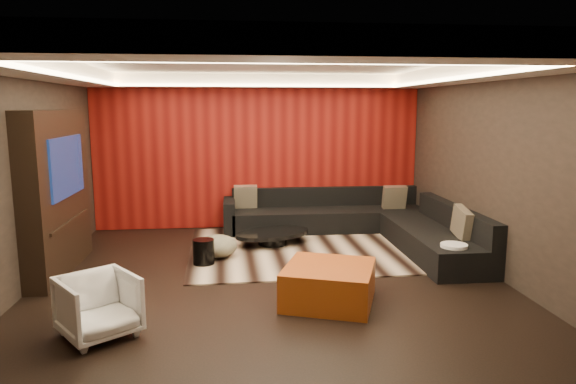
{
  "coord_description": "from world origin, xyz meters",
  "views": [
    {
      "loc": [
        -0.46,
        -6.52,
        2.24
      ],
      "look_at": [
        0.3,
        0.6,
        1.05
      ],
      "focal_mm": 32.0,
      "sensor_mm": 36.0,
      "label": 1
    }
  ],
  "objects": [
    {
      "name": "floor",
      "position": [
        0.0,
        0.0,
        -0.01
      ],
      "size": [
        6.0,
        6.0,
        0.02
      ],
      "primitive_type": "cube",
      "color": "black",
      "rests_on": "ground"
    },
    {
      "name": "ceiling",
      "position": [
        0.0,
        0.0,
        2.81
      ],
      "size": [
        6.0,
        6.0,
        0.02
      ],
      "primitive_type": "cube",
      "color": "silver",
      "rests_on": "ground"
    },
    {
      "name": "wall_back",
      "position": [
        0.0,
        3.01,
        1.4
      ],
      "size": [
        6.0,
        0.02,
        2.8
      ],
      "primitive_type": "cube",
      "color": "black",
      "rests_on": "ground"
    },
    {
      "name": "wall_left",
      "position": [
        -3.01,
        0.0,
        1.4
      ],
      "size": [
        0.02,
        6.0,
        2.8
      ],
      "primitive_type": "cube",
      "color": "black",
      "rests_on": "ground"
    },
    {
      "name": "wall_right",
      "position": [
        3.01,
        0.0,
        1.4
      ],
      "size": [
        0.02,
        6.0,
        2.8
      ],
      "primitive_type": "cube",
      "color": "black",
      "rests_on": "ground"
    },
    {
      "name": "red_feature_wall",
      "position": [
        0.0,
        2.97,
        1.4
      ],
      "size": [
        5.98,
        0.05,
        2.78
      ],
      "primitive_type": "cube",
      "color": "#6B0C0A",
      "rests_on": "ground"
    },
    {
      "name": "soffit_back",
      "position": [
        0.0,
        2.7,
        2.69
      ],
      "size": [
        6.0,
        0.6,
        0.22
      ],
      "primitive_type": "cube",
      "color": "silver",
      "rests_on": "ground"
    },
    {
      "name": "soffit_front",
      "position": [
        0.0,
        -2.7,
        2.69
      ],
      "size": [
        6.0,
        0.6,
        0.22
      ],
      "primitive_type": "cube",
      "color": "silver",
      "rests_on": "ground"
    },
    {
      "name": "soffit_left",
      "position": [
        -2.7,
        0.0,
        2.69
      ],
      "size": [
        0.6,
        4.8,
        0.22
      ],
      "primitive_type": "cube",
      "color": "silver",
      "rests_on": "ground"
    },
    {
      "name": "soffit_right",
      "position": [
        2.7,
        0.0,
        2.69
      ],
      "size": [
        0.6,
        4.8,
        0.22
      ],
      "primitive_type": "cube",
      "color": "silver",
      "rests_on": "ground"
    },
    {
      "name": "cove_back",
      "position": [
        0.0,
        2.36,
        2.6
      ],
      "size": [
        4.8,
        0.08,
        0.04
      ],
      "primitive_type": "cube",
      "color": "#FFD899",
      "rests_on": "ground"
    },
    {
      "name": "cove_front",
      "position": [
        0.0,
        -2.36,
        2.6
      ],
      "size": [
        4.8,
        0.08,
        0.04
      ],
      "primitive_type": "cube",
      "color": "#FFD899",
      "rests_on": "ground"
    },
    {
      "name": "cove_left",
      "position": [
        -2.36,
        0.0,
        2.6
      ],
      "size": [
        0.08,
        4.8,
        0.04
      ],
      "primitive_type": "cube",
      "color": "#FFD899",
      "rests_on": "ground"
    },
    {
      "name": "cove_right",
      "position": [
        2.36,
        0.0,
        2.6
      ],
      "size": [
        0.08,
        4.8,
        0.04
      ],
      "primitive_type": "cube",
      "color": "#FFD899",
      "rests_on": "ground"
    },
    {
      "name": "tv_surround",
      "position": [
        -2.85,
        0.6,
        1.1
      ],
      "size": [
        0.3,
        2.0,
        2.2
      ],
      "primitive_type": "cube",
      "color": "black",
      "rests_on": "ground"
    },
    {
      "name": "tv_screen",
      "position": [
        -2.69,
        0.6,
        1.45
      ],
      "size": [
        0.04,
        1.3,
        0.8
      ],
      "primitive_type": "cube",
      "color": "black",
      "rests_on": "ground"
    },
    {
      "name": "tv_shelf",
      "position": [
        -2.69,
        0.6,
        0.7
      ],
      "size": [
        0.04,
        1.6,
        0.04
      ],
      "primitive_type": "cube",
      "color": "black",
      "rests_on": "ground"
    },
    {
      "name": "rug",
      "position": [
        0.84,
        1.33,
        0.01
      ],
      "size": [
        4.07,
        3.1,
        0.02
      ],
      "primitive_type": "cube",
      "rotation": [
        0.0,
        0.0,
        0.02
      ],
      "color": "#CBB194",
      "rests_on": "floor"
    },
    {
      "name": "coffee_table",
      "position": [
        0.15,
        1.6,
        0.13
      ],
      "size": [
        1.65,
        1.65,
        0.21
      ],
      "primitive_type": "cylinder",
      "rotation": [
        0.0,
        0.0,
        0.38
      ],
      "color": "black",
      "rests_on": "rug"
    },
    {
      "name": "drum_stool",
      "position": [
        -0.91,
        0.65,
        0.2
      ],
      "size": [
        0.4,
        0.4,
        0.36
      ],
      "primitive_type": "cylinder",
      "rotation": [
        0.0,
        0.0,
        0.38
      ],
      "color": "black",
      "rests_on": "rug"
    },
    {
      "name": "striped_pouf",
      "position": [
        -0.73,
        0.98,
        0.18
      ],
      "size": [
        0.8,
        0.8,
        0.33
      ],
      "primitive_type": "ellipsoid",
      "rotation": [
        0.0,
        0.0,
        -0.44
      ],
      "color": "beige",
      "rests_on": "rug"
    },
    {
      "name": "white_side_table",
      "position": [
        2.43,
        -0.19,
        0.22
      ],
      "size": [
        0.46,
        0.46,
        0.44
      ],
      "primitive_type": "cylinder",
      "rotation": [
        0.0,
        0.0,
        -0.38
      ],
      "color": "white",
      "rests_on": "floor"
    },
    {
      "name": "orange_ottoman",
      "position": [
        0.61,
        -0.93,
        0.22
      ],
      "size": [
        1.26,
        1.26,
        0.44
      ],
      "primitive_type": "cube",
      "rotation": [
        0.0,
        0.0,
        -0.35
      ],
      "color": "#8F3312",
      "rests_on": "floor"
    },
    {
      "name": "armchair",
      "position": [
        -1.8,
        -1.58,
        0.31
      ],
      "size": [
        0.94,
        0.95,
        0.62
      ],
      "primitive_type": "imported",
      "rotation": [
        0.0,
        0.0,
        0.63
      ],
      "color": "silver",
      "rests_on": "floor"
    },
    {
      "name": "sectional_sofa",
      "position": [
        1.73,
        1.86,
        0.26
      ],
      "size": [
        3.65,
        3.5,
        0.75
      ],
      "color": "black",
      "rests_on": "floor"
    },
    {
      "name": "throw_pillows",
      "position": [
        1.64,
        1.8,
        0.62
      ],
      "size": [
        3.27,
        2.82,
        0.5
      ],
      "color": "tan",
      "rests_on": "sectional_sofa"
    }
  ]
}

